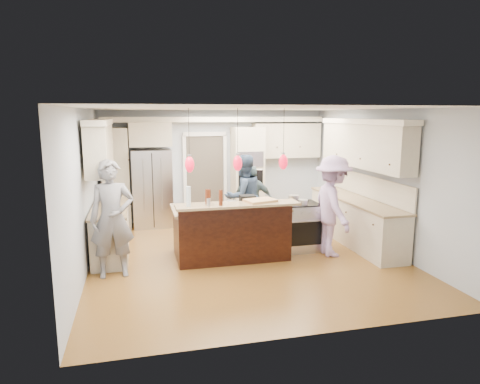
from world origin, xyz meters
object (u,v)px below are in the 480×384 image
(refrigerator, at_px, (152,188))
(person_bar_end, at_px, (112,219))
(island_range, at_px, (300,226))
(person_far_left, at_px, (243,197))
(kitchen_island, at_px, (231,231))

(refrigerator, height_order, person_bar_end, person_bar_end)
(person_bar_end, bearing_deg, refrigerator, 72.18)
(refrigerator, bearing_deg, island_range, -42.59)
(person_bar_end, xyz_separation_m, person_far_left, (2.58, 1.64, -0.07))
(refrigerator, xyz_separation_m, kitchen_island, (1.30, -2.57, -0.41))
(kitchen_island, xyz_separation_m, person_bar_end, (-2.05, -0.52, 0.47))
(person_bar_end, height_order, person_far_left, person_bar_end)
(kitchen_island, distance_m, person_far_left, 1.30)
(kitchen_island, height_order, person_bar_end, person_bar_end)
(person_far_left, bearing_deg, kitchen_island, 46.85)
(refrigerator, relative_size, person_bar_end, 0.94)
(island_range, xyz_separation_m, person_far_left, (-0.88, 1.04, 0.43))
(person_bar_end, bearing_deg, person_far_left, 28.23)
(kitchen_island, height_order, island_range, kitchen_island)
(refrigerator, xyz_separation_m, person_bar_end, (-0.75, -3.09, 0.05))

